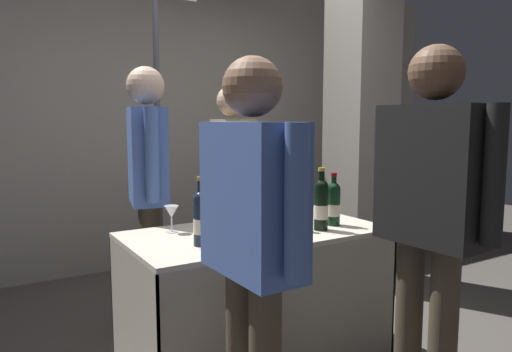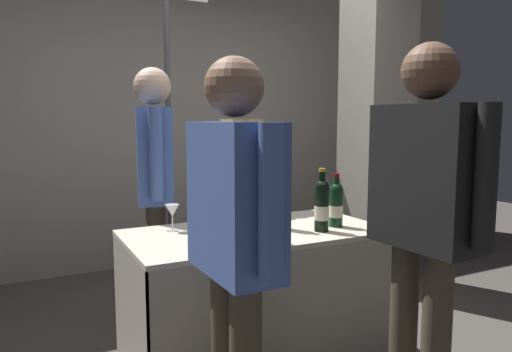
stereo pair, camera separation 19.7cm
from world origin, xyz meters
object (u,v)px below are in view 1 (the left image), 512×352
at_px(tasting_table, 256,272).
at_px(vendor_presenter, 233,177).
at_px(concrete_pillar, 362,85).
at_px(display_bottle_0, 281,202).
at_px(wine_glass_near_vendor, 171,213).
at_px(taster_foreground_right, 431,203).
at_px(featured_wine_bottle, 266,214).
at_px(booth_signpost, 157,100).

height_order(tasting_table, vendor_presenter, vendor_presenter).
distance_m(concrete_pillar, display_bottle_0, 1.76).
distance_m(concrete_pillar, wine_glass_near_vendor, 2.16).
bearing_deg(taster_foreground_right, concrete_pillar, -38.75).
bearing_deg(tasting_table, taster_foreground_right, -68.72).
xyz_separation_m(featured_wine_bottle, booth_signpost, (-0.07, 1.31, 0.60)).
xyz_separation_m(concrete_pillar, booth_signpost, (-1.67, 0.29, -0.15)).
relative_size(tasting_table, wine_glass_near_vendor, 9.66).
bearing_deg(wine_glass_near_vendor, display_bottle_0, -22.95).
bearing_deg(wine_glass_near_vendor, vendor_presenter, 39.57).
xyz_separation_m(display_bottle_0, booth_signpost, (-0.30, 1.12, 0.59)).
xyz_separation_m(display_bottle_0, vendor_presenter, (0.13, 0.80, 0.05)).
bearing_deg(booth_signpost, concrete_pillar, -10.01).
distance_m(concrete_pillar, vendor_presenter, 1.42).
relative_size(display_bottle_0, taster_foreground_right, 0.21).
distance_m(concrete_pillar, taster_foreground_right, 2.13).
distance_m(taster_foreground_right, booth_signpost, 2.07).
bearing_deg(taster_foreground_right, tasting_table, 17.86).
relative_size(taster_foreground_right, booth_signpost, 0.69).
distance_m(tasting_table, wine_glass_near_vendor, 0.57).
height_order(concrete_pillar, wine_glass_near_vendor, concrete_pillar).
bearing_deg(taster_foreground_right, wine_glass_near_vendor, 31.51).
bearing_deg(vendor_presenter, tasting_table, -10.06).
relative_size(vendor_presenter, taster_foreground_right, 0.96).
distance_m(featured_wine_bottle, vendor_presenter, 1.05).
bearing_deg(booth_signpost, display_bottle_0, -75.07).
height_order(featured_wine_bottle, booth_signpost, booth_signpost).
relative_size(wine_glass_near_vendor, taster_foreground_right, 0.09).
height_order(display_bottle_0, vendor_presenter, vendor_presenter).
bearing_deg(vendor_presenter, featured_wine_bottle, -10.08).
distance_m(featured_wine_bottle, taster_foreground_right, 0.78).
height_order(wine_glass_near_vendor, booth_signpost, booth_signpost).
relative_size(concrete_pillar, vendor_presenter, 2.06).
xyz_separation_m(concrete_pillar, taster_foreground_right, (-1.18, -1.66, -0.64)).
relative_size(tasting_table, display_bottle_0, 4.08).
height_order(tasting_table, wine_glass_near_vendor, wine_glass_near_vendor).
bearing_deg(vendor_presenter, wine_glass_near_vendor, -40.72).
bearing_deg(booth_signpost, wine_glass_near_vendor, -106.02).
bearing_deg(vendor_presenter, concrete_pillar, 100.86).
bearing_deg(wine_glass_near_vendor, booth_signpost, 73.98).
distance_m(tasting_table, display_bottle_0, 0.41).
bearing_deg(booth_signpost, taster_foreground_right, -75.86).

